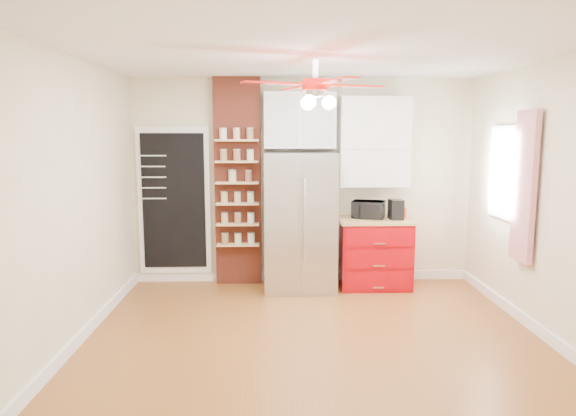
{
  "coord_description": "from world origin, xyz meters",
  "views": [
    {
      "loc": [
        -0.39,
        -4.79,
        2.0
      ],
      "look_at": [
        -0.22,
        0.9,
        1.16
      ],
      "focal_mm": 32.0,
      "sensor_mm": 36.0,
      "label": 1
    }
  ],
  "objects_px": {
    "fridge": "(300,222)",
    "coffee_maker": "(396,209)",
    "ceiling_fan": "(315,85)",
    "red_cabinet": "(374,253)",
    "pantry_jar_oats": "(232,176)",
    "toaster_oven": "(368,210)",
    "canister_left": "(400,214)"
  },
  "relations": [
    {
      "from": "fridge",
      "to": "canister_left",
      "type": "relative_size",
      "value": 11.61
    },
    {
      "from": "fridge",
      "to": "toaster_oven",
      "type": "distance_m",
      "value": 0.9
    },
    {
      "from": "canister_left",
      "to": "pantry_jar_oats",
      "type": "bearing_deg",
      "value": 175.57
    },
    {
      "from": "canister_left",
      "to": "ceiling_fan",
      "type": "bearing_deg",
      "value": -127.24
    },
    {
      "from": "fridge",
      "to": "coffee_maker",
      "type": "height_order",
      "value": "fridge"
    },
    {
      "from": "red_cabinet",
      "to": "coffee_maker",
      "type": "distance_m",
      "value": 0.63
    },
    {
      "from": "fridge",
      "to": "red_cabinet",
      "type": "height_order",
      "value": "fridge"
    },
    {
      "from": "red_cabinet",
      "to": "canister_left",
      "type": "distance_m",
      "value": 0.61
    },
    {
      "from": "ceiling_fan",
      "to": "toaster_oven",
      "type": "relative_size",
      "value": 3.44
    },
    {
      "from": "canister_left",
      "to": "toaster_oven",
      "type": "bearing_deg",
      "value": 164.95
    },
    {
      "from": "coffee_maker",
      "to": "pantry_jar_oats",
      "type": "relative_size",
      "value": 1.79
    },
    {
      "from": "red_cabinet",
      "to": "coffee_maker",
      "type": "height_order",
      "value": "coffee_maker"
    },
    {
      "from": "red_cabinet",
      "to": "toaster_oven",
      "type": "bearing_deg",
      "value": 154.74
    },
    {
      "from": "toaster_oven",
      "to": "canister_left",
      "type": "relative_size",
      "value": 2.7
    },
    {
      "from": "ceiling_fan",
      "to": "fridge",
      "type": "bearing_deg",
      "value": 91.76
    },
    {
      "from": "fridge",
      "to": "pantry_jar_oats",
      "type": "bearing_deg",
      "value": 170.13
    },
    {
      "from": "pantry_jar_oats",
      "to": "coffee_maker",
      "type": "bearing_deg",
      "value": -4.33
    },
    {
      "from": "ceiling_fan",
      "to": "pantry_jar_oats",
      "type": "relative_size",
      "value": 9.89
    },
    {
      "from": "ceiling_fan",
      "to": "pantry_jar_oats",
      "type": "xyz_separation_m",
      "value": [
        -0.91,
        1.78,
        -0.98
      ]
    },
    {
      "from": "red_cabinet",
      "to": "pantry_jar_oats",
      "type": "distance_m",
      "value": 2.08
    },
    {
      "from": "ceiling_fan",
      "to": "coffee_maker",
      "type": "relative_size",
      "value": 5.53
    },
    {
      "from": "canister_left",
      "to": "fridge",
      "type": "bearing_deg",
      "value": 179.28
    },
    {
      "from": "pantry_jar_oats",
      "to": "ceiling_fan",
      "type": "bearing_deg",
      "value": -62.88
    },
    {
      "from": "fridge",
      "to": "coffee_maker",
      "type": "xyz_separation_m",
      "value": [
        1.22,
        -0.01,
        0.15
      ]
    },
    {
      "from": "fridge",
      "to": "ceiling_fan",
      "type": "relative_size",
      "value": 1.25
    },
    {
      "from": "ceiling_fan",
      "to": "coffee_maker",
      "type": "bearing_deg",
      "value": 54.13
    },
    {
      "from": "coffee_maker",
      "to": "canister_left",
      "type": "height_order",
      "value": "coffee_maker"
    },
    {
      "from": "red_cabinet",
      "to": "toaster_oven",
      "type": "relative_size",
      "value": 2.31
    },
    {
      "from": "toaster_oven",
      "to": "canister_left",
      "type": "bearing_deg",
      "value": 4.08
    },
    {
      "from": "ceiling_fan",
      "to": "canister_left",
      "type": "relative_size",
      "value": 9.29
    },
    {
      "from": "fridge",
      "to": "coffee_maker",
      "type": "bearing_deg",
      "value": -0.37
    },
    {
      "from": "red_cabinet",
      "to": "ceiling_fan",
      "type": "bearing_deg",
      "value": -118.71
    }
  ]
}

